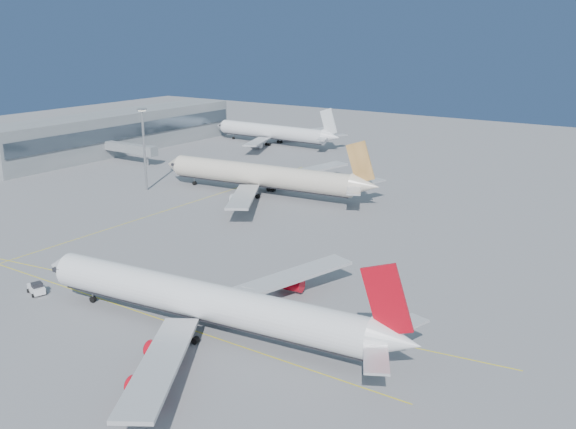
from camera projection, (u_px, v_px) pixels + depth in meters
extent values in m
plane|color=slate|center=(193.00, 285.00, 119.31)|extent=(500.00, 500.00, 0.00)
cube|color=gray|center=(118.00, 132.00, 246.64)|extent=(18.00, 110.00, 15.00)
cube|color=#3F4C59|center=(134.00, 130.00, 241.27)|extent=(0.40, 107.80, 5.00)
cube|color=gray|center=(129.00, 148.00, 226.19)|extent=(22.00, 3.00, 3.00)
cylinder|color=gray|center=(147.00, 158.00, 222.08)|extent=(0.70, 0.70, 5.20)
cube|color=gray|center=(151.00, 151.00, 220.28)|extent=(3.20, 3.60, 3.40)
cube|color=yellow|center=(158.00, 318.00, 105.48)|extent=(90.00, 0.18, 0.02)
cube|color=yellow|center=(170.00, 295.00, 114.53)|extent=(118.86, 16.88, 0.02)
cube|color=yellow|center=(155.00, 214.00, 164.67)|extent=(0.18, 140.00, 0.02)
cylinder|color=white|center=(201.00, 300.00, 99.82)|extent=(56.61, 11.75, 5.83)
cone|color=white|center=(60.00, 267.00, 113.49)|extent=(5.12, 6.28, 5.83)
cone|color=white|center=(396.00, 341.00, 85.39)|extent=(7.58, 6.25, 5.54)
cube|color=black|center=(68.00, 266.00, 112.47)|extent=(2.18, 5.68, 0.70)
cube|color=#B7B7BC|center=(161.00, 363.00, 84.12)|extent=(19.87, 27.46, 0.55)
cube|color=#B7B7BC|center=(280.00, 280.00, 111.82)|extent=(14.81, 29.18, 0.55)
cube|color=#B60716|center=(387.00, 300.00, 84.49)|extent=(7.74, 1.27, 10.64)
cylinder|color=gray|center=(92.00, 293.00, 111.20)|extent=(0.24, 0.24, 2.31)
cylinder|color=black|center=(93.00, 299.00, 111.52)|extent=(1.17, 0.82, 1.11)
cylinder|color=gray|center=(191.00, 332.00, 96.86)|extent=(0.32, 0.32, 2.31)
cylinder|color=black|center=(192.00, 339.00, 97.18)|extent=(1.20, 1.02, 1.11)
cylinder|color=gray|center=(222.00, 312.00, 103.85)|extent=(0.32, 0.32, 2.31)
cylinder|color=black|center=(222.00, 318.00, 104.17)|extent=(1.20, 1.02, 1.11)
cylinder|color=#B60716|center=(162.00, 352.00, 90.93)|extent=(5.07, 3.01, 2.51)
cylinder|color=#B60716|center=(145.00, 389.00, 81.60)|extent=(5.07, 3.01, 2.51)
cylinder|color=#B60716|center=(244.00, 296.00, 109.73)|extent=(5.07, 3.01, 2.51)
cylinder|color=#B60716|center=(290.00, 284.00, 115.22)|extent=(5.07, 3.01, 2.51)
cylinder|color=beige|center=(260.00, 175.00, 182.72)|extent=(57.10, 11.67, 6.22)
cone|color=beige|center=(174.00, 165.00, 196.83)|extent=(5.49, 6.67, 6.22)
cone|color=beige|center=(365.00, 186.00, 167.78)|extent=(8.18, 6.62, 5.91)
cube|color=black|center=(179.00, 163.00, 195.69)|extent=(2.31, 6.05, 0.76)
cube|color=#B7B7BC|center=(244.00, 196.00, 166.31)|extent=(20.78, 28.99, 0.60)
cube|color=#B7B7BC|center=(304.00, 171.00, 195.26)|extent=(15.96, 30.60, 0.60)
cube|color=#D89C50|center=(360.00, 162.00, 166.83)|extent=(8.40, 1.30, 11.55)
cylinder|color=gray|center=(194.00, 179.00, 194.44)|extent=(0.26, 0.26, 2.51)
cylinder|color=black|center=(194.00, 183.00, 194.79)|extent=(1.27, 0.88, 1.20)
cylinder|color=gray|center=(255.00, 192.00, 179.54)|extent=(0.35, 0.35, 2.51)
cylinder|color=black|center=(255.00, 196.00, 179.90)|extent=(1.29, 1.09, 1.20)
cylinder|color=gray|center=(271.00, 185.00, 187.01)|extent=(0.35, 0.35, 2.51)
cylinder|color=black|center=(271.00, 189.00, 187.36)|extent=(1.29, 1.09, 1.20)
cylinder|color=#B7B7BC|center=(240.00, 200.00, 170.90)|extent=(5.48, 3.22, 2.73)
cylinder|color=#B7B7BC|center=(290.00, 179.00, 194.68)|extent=(5.48, 3.22, 2.73)
cylinder|color=white|center=(272.00, 132.00, 262.39)|extent=(50.74, 7.20, 5.67)
cone|color=white|center=(221.00, 126.00, 277.84)|extent=(4.72, 5.80, 5.67)
cone|color=white|center=(332.00, 137.00, 246.04)|extent=(7.24, 5.60, 5.38)
cube|color=black|center=(225.00, 125.00, 276.59)|extent=(1.78, 5.43, 0.71)
cube|color=#B7B7BC|center=(257.00, 142.00, 248.26)|extent=(15.98, 27.05, 0.56)
cube|color=#B7B7BC|center=(302.00, 132.00, 272.19)|extent=(17.33, 26.61, 0.56)
cube|color=silver|center=(328.00, 122.00, 245.32)|extent=(7.79, 0.69, 10.71)
cylinder|color=gray|center=(233.00, 135.00, 275.00)|extent=(0.24, 0.24, 2.33)
cylinder|color=black|center=(233.00, 138.00, 275.32)|extent=(1.13, 0.74, 1.11)
cylinder|color=gray|center=(268.00, 142.00, 259.63)|extent=(0.32, 0.32, 2.33)
cylinder|color=black|center=(268.00, 144.00, 259.96)|extent=(1.14, 0.94, 1.11)
cylinder|color=gray|center=(280.00, 139.00, 265.94)|extent=(0.32, 0.32, 2.33)
cylinder|color=black|center=(280.00, 142.00, 266.27)|extent=(1.14, 0.94, 1.11)
cylinder|color=#B7B7BC|center=(256.00, 145.00, 252.52)|extent=(4.93, 2.68, 2.53)
cylinder|color=#B7B7BC|center=(293.00, 136.00, 272.19)|extent=(4.93, 2.68, 2.53)
cube|color=white|center=(36.00, 289.00, 115.05)|extent=(4.47, 3.17, 1.21)
cube|color=black|center=(37.00, 285.00, 114.33)|extent=(2.07, 2.13, 0.91)
cylinder|color=black|center=(28.00, 291.00, 115.64)|extent=(0.78, 0.56, 0.71)
cylinder|color=black|center=(40.00, 288.00, 116.90)|extent=(0.78, 0.56, 0.71)
cylinder|color=black|center=(33.00, 296.00, 113.50)|extent=(0.78, 0.56, 0.71)
cylinder|color=black|center=(45.00, 293.00, 114.76)|extent=(0.78, 0.56, 0.71)
cylinder|color=gray|center=(144.00, 151.00, 185.63)|extent=(0.66, 0.66, 23.51)
cube|color=gray|center=(142.00, 109.00, 182.29)|extent=(2.07, 2.07, 0.47)
cube|color=white|center=(142.00, 111.00, 182.40)|extent=(1.50, 1.50, 0.24)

